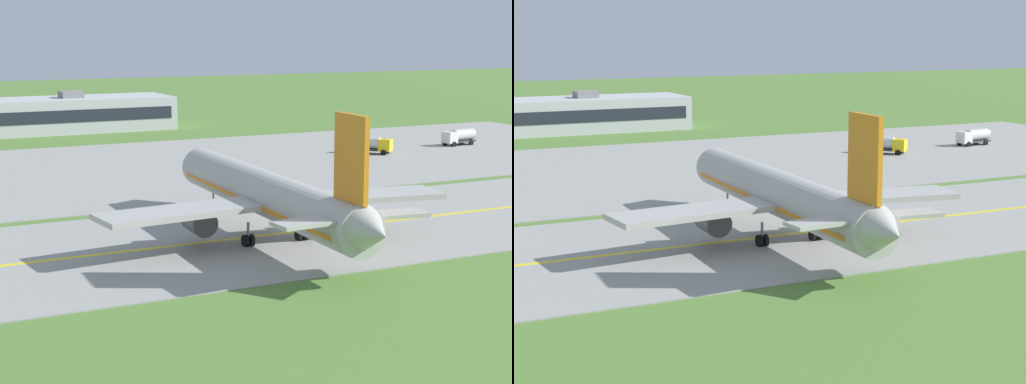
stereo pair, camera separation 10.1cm
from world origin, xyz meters
TOP-DOWN VIEW (x-y plane):
  - ground_plane at (0.00, 0.00)m, footprint 500.00×500.00m
  - taxiway_strip at (0.00, 0.00)m, footprint 240.00×28.00m
  - apron_pad at (10.00, 42.00)m, footprint 140.00×52.00m
  - taxiway_centreline at (0.00, 0.00)m, footprint 220.00×0.60m
  - airplane_lead at (-5.20, -1.41)m, footprint 32.50×39.61m
  - service_truck_fuel at (51.51, 41.99)m, footprint 6.21×2.93m
  - service_truck_catering at (33.43, 40.05)m, footprint 5.45×5.90m
  - terminal_building at (-11.63, 90.08)m, footprint 60.87×13.68m

SIDE VIEW (x-z plane):
  - ground_plane at x=0.00m, z-range 0.00..0.00m
  - taxiway_strip at x=0.00m, z-range 0.00..0.10m
  - apron_pad at x=10.00m, z-range 0.00..0.10m
  - taxiway_centreline at x=0.00m, z-range 0.10..0.11m
  - service_truck_fuel at x=51.51m, z-range 0.21..2.86m
  - service_truck_catering at x=33.43m, z-range 0.21..2.86m
  - terminal_building at x=-11.63m, z-range -0.59..6.74m
  - airplane_lead at x=-5.20m, z-range -2.22..10.48m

